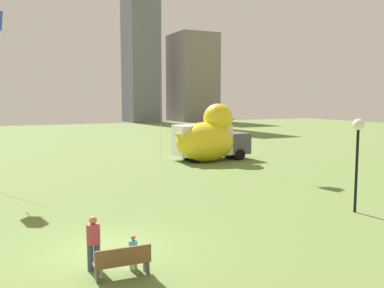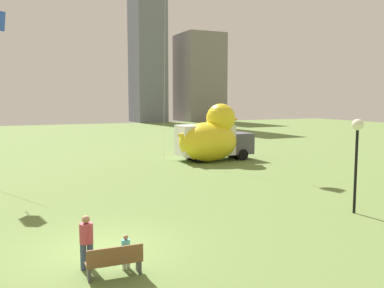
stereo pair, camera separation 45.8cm
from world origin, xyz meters
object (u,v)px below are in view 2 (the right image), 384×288
object	(u,v)px
lamppost	(357,139)
box_truck	(213,142)
person_adult	(86,240)
giant_inflatable_duck	(210,137)
park_bench	(115,261)
person_child	(126,250)

from	to	relation	value
lamppost	box_truck	distance (m)	16.70
box_truck	lamppost	bearing A→B (deg)	-95.85
box_truck	person_adult	bearing A→B (deg)	-126.82
giant_inflatable_duck	box_truck	xyz separation A→B (m)	(0.56, 0.62, -0.49)
box_truck	park_bench	bearing A→B (deg)	-124.27
person_adult	giant_inflatable_duck	world-z (taller)	giant_inflatable_duck
person_child	giant_inflatable_duck	world-z (taller)	giant_inflatable_duck
person_adult	lamppost	distance (m)	11.90
park_bench	box_truck	size ratio (longest dim) A/B	0.26
person_child	giant_inflatable_duck	xyz separation A→B (m)	(11.71, 17.61, 1.38)
park_bench	box_truck	bearing A→B (deg)	55.73
giant_inflatable_duck	box_truck	size ratio (longest dim) A/B	0.89
lamppost	box_truck	world-z (taller)	lamppost
lamppost	park_bench	bearing A→B (deg)	-169.08
person_adult	giant_inflatable_duck	distance (m)	21.38
person_adult	giant_inflatable_duck	xyz separation A→B (m)	(12.74, 17.14, 1.06)
giant_inflatable_duck	lamppost	bearing A→B (deg)	-94.07
person_child	giant_inflatable_duck	size ratio (longest dim) A/B	0.19
park_bench	person_adult	distance (m)	1.14
person_child	box_truck	world-z (taller)	box_truck
park_bench	lamppost	xyz separation A→B (m)	(11.01, 2.12, 2.73)
park_bench	giant_inflatable_duck	size ratio (longest dim) A/B	0.29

